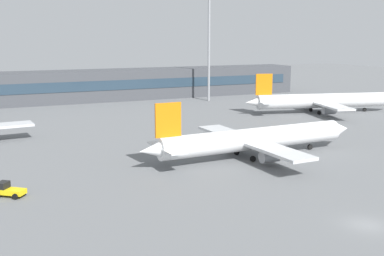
{
  "coord_description": "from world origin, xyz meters",
  "views": [
    {
      "loc": [
        -34.42,
        -33.47,
        18.55
      ],
      "look_at": [
        -1.25,
        40.0,
        3.0
      ],
      "focal_mm": 44.06,
      "sensor_mm": 36.0,
      "label": 1
    }
  ],
  "objects_px": {
    "airplane_far": "(323,101)",
    "floodlight_tower_west": "(209,41)",
    "baggage_tug_yellow": "(8,190)",
    "airplane_near": "(256,139)"
  },
  "relations": [
    {
      "from": "airplane_near",
      "to": "floodlight_tower_west",
      "type": "xyz_separation_m",
      "value": [
        22.9,
        63.02,
        14.48
      ]
    },
    {
      "from": "airplane_near",
      "to": "baggage_tug_yellow",
      "type": "xyz_separation_m",
      "value": [
        -36.72,
        -4.05,
        -2.11
      ]
    },
    {
      "from": "airplane_far",
      "to": "floodlight_tower_west",
      "type": "xyz_separation_m",
      "value": [
        -15.96,
        32.11,
        14.35
      ]
    },
    {
      "from": "airplane_near",
      "to": "baggage_tug_yellow",
      "type": "bearing_deg",
      "value": -173.7
    },
    {
      "from": "baggage_tug_yellow",
      "to": "floodlight_tower_west",
      "type": "xyz_separation_m",
      "value": [
        59.61,
        67.08,
        16.59
      ]
    },
    {
      "from": "baggage_tug_yellow",
      "to": "airplane_far",
      "type": "bearing_deg",
      "value": 24.83
    },
    {
      "from": "airplane_far",
      "to": "floodlight_tower_west",
      "type": "distance_m",
      "value": 38.63
    },
    {
      "from": "airplane_far",
      "to": "floodlight_tower_west",
      "type": "relative_size",
      "value": 1.3
    },
    {
      "from": "floodlight_tower_west",
      "to": "airplane_far",
      "type": "bearing_deg",
      "value": -63.58
    },
    {
      "from": "airplane_near",
      "to": "airplane_far",
      "type": "bearing_deg",
      "value": 38.5
    }
  ]
}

